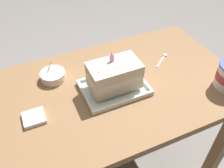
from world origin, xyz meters
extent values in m
cube|color=olive|center=(0.00, 0.00, 0.75)|extent=(1.23, 0.70, 0.04)
cube|color=olive|center=(0.55, -0.29, 0.37)|extent=(0.06, 0.06, 0.73)
cube|color=olive|center=(-0.55, 0.29, 0.37)|extent=(0.06, 0.06, 0.73)
cube|color=olive|center=(0.55, 0.29, 0.37)|extent=(0.06, 0.06, 0.73)
cube|color=silver|center=(0.02, -0.01, 0.77)|extent=(0.29, 0.21, 0.01)
cube|color=silver|center=(0.02, -0.11, 0.78)|extent=(0.29, 0.01, 0.02)
cube|color=silver|center=(0.02, 0.09, 0.78)|extent=(0.29, 0.01, 0.02)
cube|color=silver|center=(-0.12, -0.01, 0.78)|extent=(0.01, 0.19, 0.02)
cube|color=silver|center=(0.15, -0.01, 0.78)|extent=(0.01, 0.19, 0.02)
cube|color=beige|center=(0.02, -0.01, 0.82)|extent=(0.22, 0.13, 0.05)
cube|color=white|center=(0.02, -0.01, 0.85)|extent=(0.22, 0.13, 0.03)
cube|color=beige|center=(0.02, -0.01, 0.89)|extent=(0.22, 0.13, 0.05)
cube|color=white|center=(0.02, -0.02, 0.91)|extent=(0.17, 0.02, 0.00)
cube|color=#E099C6|center=(0.02, 0.01, 0.93)|extent=(0.02, 0.01, 0.03)
ellipsoid|color=yellow|center=(0.02, 0.01, 0.95)|extent=(0.01, 0.01, 0.01)
cylinder|color=silver|center=(-0.22, 0.17, 0.78)|extent=(0.12, 0.12, 0.02)
cylinder|color=silver|center=(-0.22, 0.17, 0.80)|extent=(0.12, 0.12, 0.02)
cylinder|color=silver|center=(-0.23, 0.18, 0.82)|extent=(0.04, 0.03, 0.05)
ellipsoid|color=silver|center=(0.37, 0.11, 0.77)|extent=(0.03, 0.03, 0.01)
cube|color=silver|center=(0.32, 0.07, 0.77)|extent=(0.09, 0.07, 0.00)
cube|color=white|center=(-0.35, -0.04, 0.78)|extent=(0.09, 0.08, 0.02)
camera|label=1|loc=(-0.32, -0.74, 1.55)|focal=39.48mm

